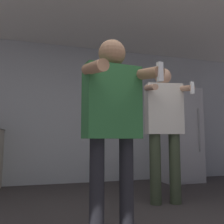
{
  "coord_description": "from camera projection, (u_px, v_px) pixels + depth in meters",
  "views": [
    {
      "loc": [
        -0.61,
        -1.37,
        0.78
      ],
      "look_at": [
        -0.04,
        0.55,
        1.0
      ],
      "focal_mm": 40.0,
      "sensor_mm": 36.0,
      "label": 1
    }
  ],
  "objects": [
    {
      "name": "person_man_side",
      "position": [
        164.0,
        124.0,
        3.14
      ],
      "size": [
        0.56,
        0.56,
        1.7
      ],
      "color": "#38422D",
      "rests_on": "ground_plane"
    },
    {
      "name": "ceiling_slab",
      "position": [
        91.0,
        0.0,
        3.22
      ],
      "size": [
        7.0,
        3.76,
        0.05
      ],
      "color": "silver",
      "rests_on": "wall_back"
    },
    {
      "name": "refrigerator",
      "position": [
        178.0,
        135.0,
        4.81
      ],
      "size": [
        0.72,
        0.71,
        1.74
      ],
      "color": "silver",
      "rests_on": "ground_plane"
    },
    {
      "name": "wall_back",
      "position": [
        73.0,
        113.0,
        4.65
      ],
      "size": [
        7.0,
        0.06,
        2.55
      ],
      "color": "#B2B7BC",
      "rests_on": "ground_plane"
    },
    {
      "name": "person_woman_foreground",
      "position": [
        113.0,
        113.0,
        2.01
      ],
      "size": [
        0.56,
        0.53,
        1.61
      ],
      "color": "black",
      "rests_on": "ground_plane"
    }
  ]
}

